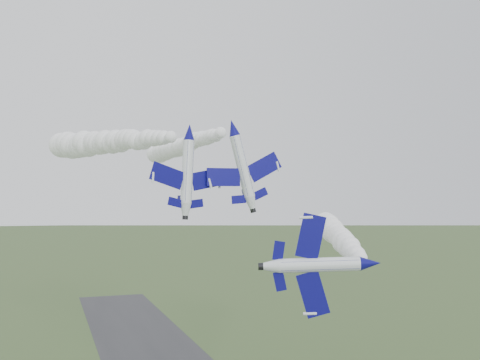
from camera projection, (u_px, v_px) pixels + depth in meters
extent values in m
cylinder|color=white|center=(370.00, 263.00, 56.33)|extent=(4.61, 8.46, 1.56)
cone|color=#0D0B6A|center=(382.00, 269.00, 50.98)|extent=(2.28, 2.65, 1.56)
cone|color=white|center=(361.00, 259.00, 61.48)|extent=(2.13, 2.27, 1.56)
cylinder|color=black|center=(359.00, 258.00, 62.48)|extent=(0.96, 0.86, 0.79)
ellipsoid|color=black|center=(380.00, 265.00, 54.13)|extent=(2.05, 3.09, 1.04)
cube|color=#0D0B6A|center=(366.00, 234.00, 57.30)|extent=(1.17, 2.36, 4.65)
cube|color=#0D0B6A|center=(369.00, 291.00, 56.99)|extent=(1.17, 2.36, 4.65)
cube|color=#0D0B6A|center=(362.00, 245.00, 60.65)|extent=(0.57, 1.09, 2.02)
cube|color=#0D0B6A|center=(363.00, 274.00, 60.48)|extent=(0.57, 1.09, 2.02)
cube|color=#0D0B6A|center=(375.00, 259.00, 60.28)|extent=(2.67, 2.33, 0.19)
cylinder|color=white|center=(189.00, 132.00, 74.59)|extent=(3.68, 8.89, 1.64)
cone|color=#0D0B6A|center=(209.00, 127.00, 70.00)|extent=(2.14, 2.62, 1.64)
cone|color=white|center=(172.00, 136.00, 79.01)|extent=(2.04, 2.21, 1.64)
cylinder|color=black|center=(169.00, 137.00, 79.88)|extent=(0.95, 0.80, 0.83)
ellipsoid|color=black|center=(197.00, 126.00, 72.77)|extent=(1.78, 3.17, 1.09)
cube|color=#0D0B6A|center=(166.00, 131.00, 73.56)|extent=(5.25, 3.57, 0.38)
cube|color=#0D0B6A|center=(206.00, 137.00, 76.99)|extent=(5.25, 3.57, 0.38)
cube|color=#0D0B6A|center=(165.00, 134.00, 77.32)|extent=(2.30, 1.61, 0.21)
cube|color=#0D0B6A|center=(185.00, 137.00, 79.15)|extent=(2.30, 1.61, 0.21)
cube|color=#0D0B6A|center=(176.00, 126.00, 78.13)|extent=(0.63, 1.67, 2.29)
cylinder|color=white|center=(233.00, 128.00, 77.14)|extent=(2.01, 9.07, 1.97)
cone|color=#0D0B6A|center=(247.00, 122.00, 71.76)|extent=(1.98, 2.38, 1.97)
cone|color=white|center=(221.00, 133.00, 82.32)|extent=(1.98, 1.95, 1.97)
cylinder|color=black|center=(219.00, 134.00, 83.33)|extent=(1.00, 0.65, 1.00)
ellipsoid|color=black|center=(237.00, 121.00, 74.93)|extent=(1.33, 3.11, 1.31)
cube|color=#0D0B6A|center=(211.00, 134.00, 76.87)|extent=(4.85, 2.61, 1.39)
cube|color=#0D0B6A|center=(251.00, 125.00, 79.05)|extent=(4.85, 2.61, 1.39)
cube|color=#0D0B6A|center=(213.00, 134.00, 80.82)|extent=(2.12, 1.19, 0.65)
cube|color=#0D0B6A|center=(234.00, 130.00, 81.98)|extent=(2.12, 1.19, 0.65)
cube|color=#0D0B6A|center=(222.00, 123.00, 81.11)|extent=(0.73, 1.73, 2.33)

